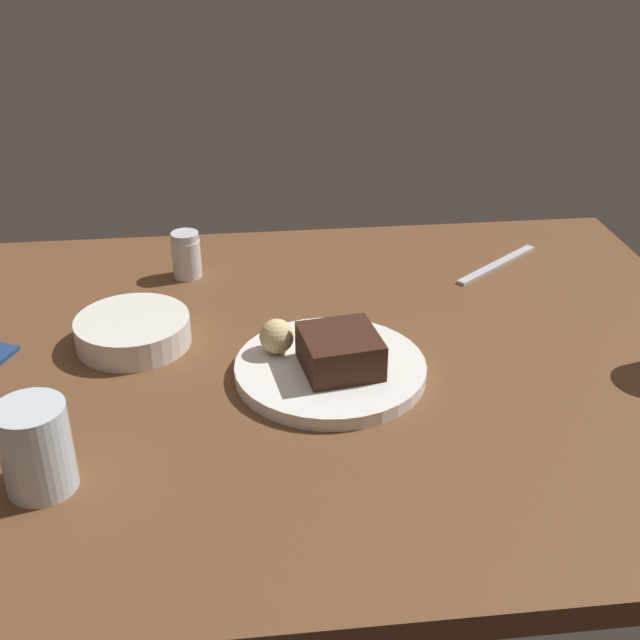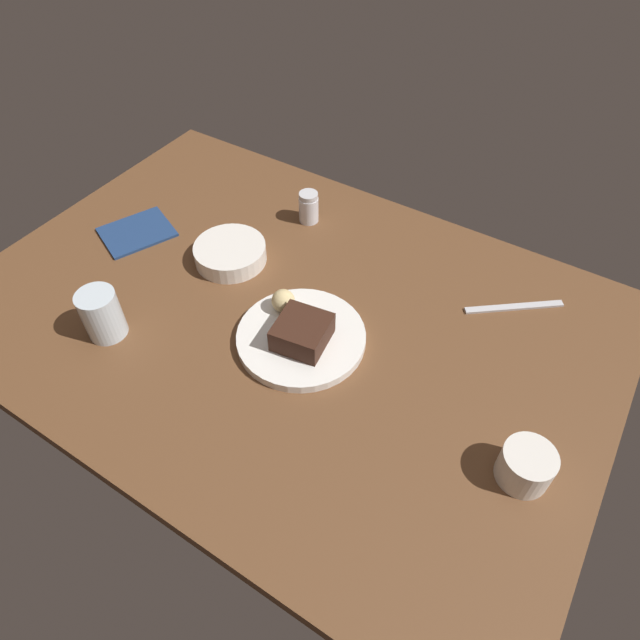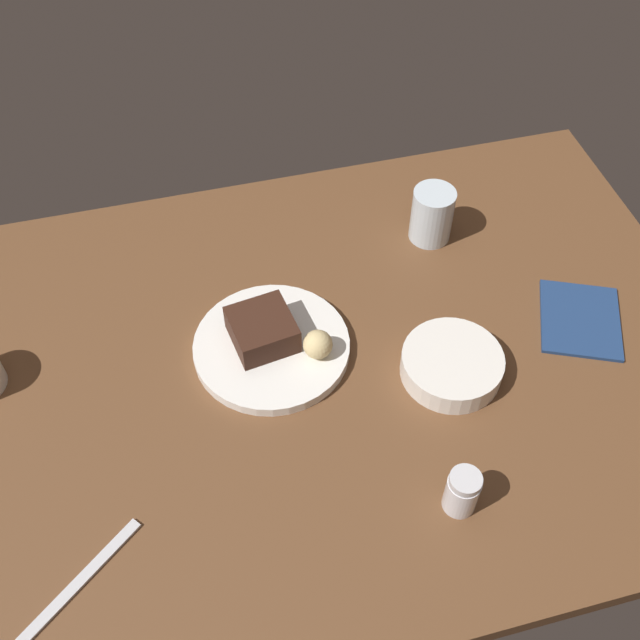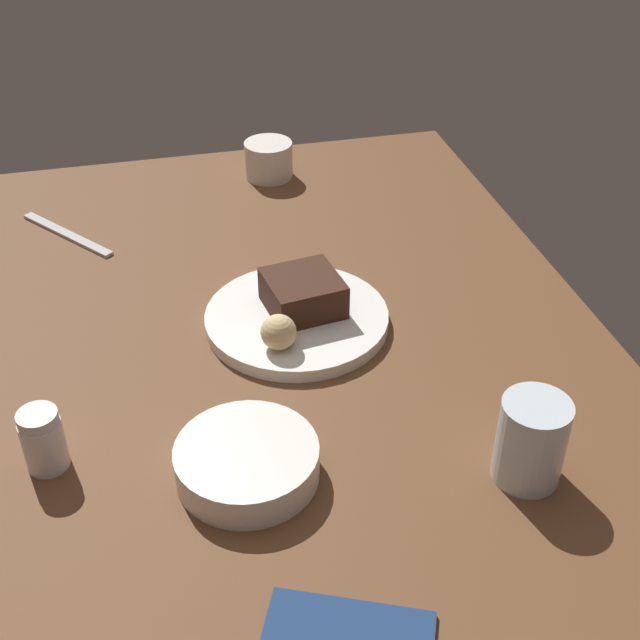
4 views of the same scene
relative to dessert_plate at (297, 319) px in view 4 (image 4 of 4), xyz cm
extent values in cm
cube|color=brown|center=(6.72, -4.23, -2.35)|extent=(120.00, 84.00, 3.00)
cylinder|color=white|center=(0.00, 0.00, 0.00)|extent=(23.18, 23.18, 1.70)
cube|color=#381E14|center=(-1.01, 1.08, 3.11)|extent=(10.03, 10.16, 4.53)
sphere|color=#DBC184|center=(6.18, -3.48, 3.00)|extent=(4.31, 4.31, 4.31)
cylinder|color=silver|center=(17.99, -30.12, 2.07)|extent=(4.32, 4.32, 5.84)
cylinder|color=silver|center=(17.99, -30.12, 5.59)|extent=(4.10, 4.10, 1.20)
cylinder|color=silver|center=(30.82, 17.07, 3.87)|extent=(6.96, 6.96, 9.44)
cylinder|color=white|center=(24.28, -10.40, 1.00)|extent=(14.66, 14.66, 3.71)
cylinder|color=silver|center=(-42.05, 4.45, 2.14)|extent=(7.87, 7.87, 5.97)
cube|color=silver|center=(-29.69, -28.32, -0.60)|extent=(15.78, 12.88, 0.50)
camera|label=1|loc=(10.60, 82.55, 52.29)|focal=45.57mm
camera|label=2|loc=(-37.32, 52.71, 75.72)|focal=31.18mm
camera|label=3|loc=(-10.11, -67.77, 90.24)|focal=42.88mm
camera|label=4|loc=(85.20, -17.52, 62.74)|focal=47.71mm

